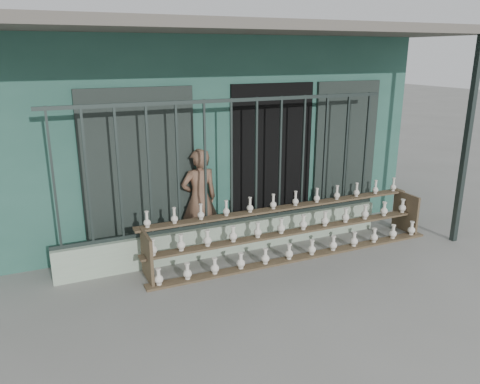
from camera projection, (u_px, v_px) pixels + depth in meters
name	position (u px, v px, depth m)	size (l,w,h in m)	color
ground	(273.00, 289.00, 5.85)	(60.00, 60.00, 0.00)	slate
workshop_building	(172.00, 118.00, 9.08)	(7.40, 6.60, 3.21)	#29574A
parapet_wall	(232.00, 237.00, 6.92)	(5.00, 0.20, 0.45)	#9DB299
security_fence	(231.00, 163.00, 6.60)	(5.00, 0.04, 1.80)	#283330
shelf_rack	(293.00, 230.00, 6.83)	(4.50, 0.68, 0.85)	brown
elderly_woman	(199.00, 199.00, 6.93)	(0.56, 0.36, 1.52)	brown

